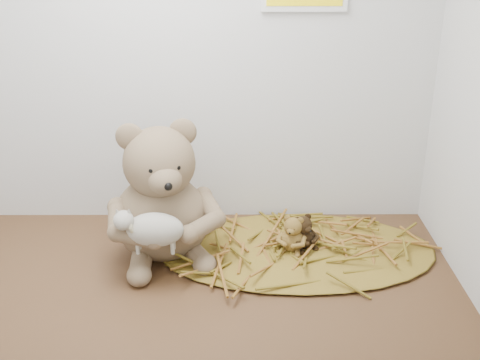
{
  "coord_description": "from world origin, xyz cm",
  "views": [
    {
      "loc": [
        15.84,
        -101.38,
        65.83
      ],
      "look_at": [
        16.35,
        3.39,
        20.66
      ],
      "focal_mm": 45.0,
      "sensor_mm": 36.0,
      "label": 1
    }
  ],
  "objects_px": {
    "main_teddy": "(160,191)",
    "toy_lamb": "(155,230)",
    "mini_teddy_brown": "(303,230)",
    "mini_teddy_tan": "(293,232)"
  },
  "relations": [
    {
      "from": "mini_teddy_brown",
      "to": "mini_teddy_tan",
      "type": "bearing_deg",
      "value": 174.17
    },
    {
      "from": "main_teddy",
      "to": "toy_lamb",
      "type": "bearing_deg",
      "value": -106.8
    },
    {
      "from": "mini_teddy_tan",
      "to": "toy_lamb",
      "type": "bearing_deg",
      "value": -138.27
    },
    {
      "from": "toy_lamb",
      "to": "mini_teddy_brown",
      "type": "relative_size",
      "value": 1.88
    },
    {
      "from": "main_teddy",
      "to": "toy_lamb",
      "type": "xyz_separation_m",
      "value": [
        0.0,
        -0.11,
        -0.03
      ]
    },
    {
      "from": "mini_teddy_tan",
      "to": "mini_teddy_brown",
      "type": "distance_m",
      "value": 0.02
    },
    {
      "from": "main_teddy",
      "to": "mini_teddy_brown",
      "type": "distance_m",
      "value": 0.31
    },
    {
      "from": "main_teddy",
      "to": "mini_teddy_tan",
      "type": "xyz_separation_m",
      "value": [
        0.28,
        -0.0,
        -0.1
      ]
    },
    {
      "from": "main_teddy",
      "to": "mini_teddy_brown",
      "type": "xyz_separation_m",
      "value": [
        0.3,
        0.01,
        -0.1
      ]
    },
    {
      "from": "main_teddy",
      "to": "toy_lamb",
      "type": "height_order",
      "value": "main_teddy"
    }
  ]
}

